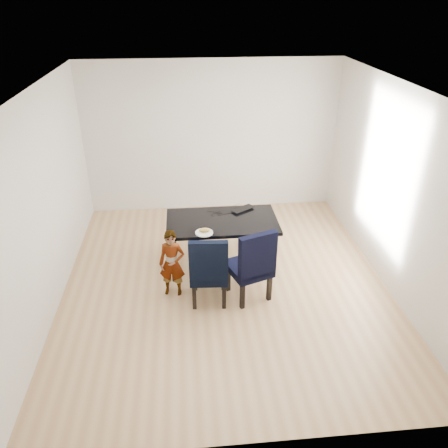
{
  "coord_description": "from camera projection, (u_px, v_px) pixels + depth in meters",
  "views": [
    {
      "loc": [
        -0.5,
        -5.04,
        3.71
      ],
      "look_at": [
        0.0,
        0.2,
        0.85
      ],
      "focal_mm": 35.0,
      "sensor_mm": 36.0,
      "label": 1
    }
  ],
  "objects": [
    {
      "name": "laptop",
      "position": [
        241.0,
        208.0,
        6.62
      ],
      "size": [
        0.44,
        0.4,
        0.03
      ],
      "primitive_type": "imported",
      "rotation": [
        0.0,
        0.0,
        3.71
      ],
      "color": "black",
      "rests_on": "dining_table"
    },
    {
      "name": "cable_tangle",
      "position": [
        217.0,
        214.0,
        6.46
      ],
      "size": [
        0.22,
        0.22,
        0.01
      ],
      "primitive_type": "torus",
      "rotation": [
        0.0,
        0.0,
        0.42
      ],
      "color": "black",
      "rests_on": "dining_table"
    },
    {
      "name": "wall_left",
      "position": [
        44.0,
        204.0,
        5.39
      ],
      "size": [
        0.01,
        5.0,
        2.7
      ],
      "primitive_type": "cube",
      "color": "white",
      "rests_on": "ground"
    },
    {
      "name": "wall_back",
      "position": [
        212.0,
        138.0,
        7.77
      ],
      "size": [
        4.5,
        0.01,
        2.7
      ],
      "primitive_type": "cube",
      "color": "beige",
      "rests_on": "ground"
    },
    {
      "name": "child",
      "position": [
        172.0,
        263.0,
        5.8
      ],
      "size": [
        0.38,
        0.28,
        0.96
      ],
      "primitive_type": "imported",
      "rotation": [
        0.0,
        0.0,
        -0.16
      ],
      "color": "orange",
      "rests_on": "floor"
    },
    {
      "name": "sandwich",
      "position": [
        204.0,
        230.0,
        5.95
      ],
      "size": [
        0.17,
        0.13,
        0.06
      ],
      "primitive_type": "ellipsoid",
      "rotation": [
        0.0,
        0.0,
        -0.42
      ],
      "color": "#B39640",
      "rests_on": "plate"
    },
    {
      "name": "ceiling",
      "position": [
        226.0,
        88.0,
        4.93
      ],
      "size": [
        4.5,
        5.0,
        0.01
      ],
      "primitive_type": "cube",
      "color": "white",
      "rests_on": "wall_back"
    },
    {
      "name": "floor",
      "position": [
        225.0,
        283.0,
        6.22
      ],
      "size": [
        4.5,
        5.0,
        0.01
      ],
      "primitive_type": "cube",
      "color": "tan",
      "rests_on": "ground"
    },
    {
      "name": "chair_right",
      "position": [
        249.0,
        262.0,
        5.73
      ],
      "size": [
        0.66,
        0.67,
        1.06
      ],
      "primitive_type": "cube",
      "rotation": [
        0.0,
        0.0,
        0.35
      ],
      "color": "black",
      "rests_on": "floor"
    },
    {
      "name": "wall_right",
      "position": [
        395.0,
        190.0,
        5.76
      ],
      "size": [
        0.01,
        5.0,
        2.7
      ],
      "primitive_type": "cube",
      "color": "white",
      "rests_on": "ground"
    },
    {
      "name": "dining_table",
      "position": [
        222.0,
        242.0,
        6.48
      ],
      "size": [
        1.6,
        0.9,
        0.75
      ],
      "primitive_type": "cube",
      "color": "black",
      "rests_on": "floor"
    },
    {
      "name": "wall_front",
      "position": [
        257.0,
        333.0,
        3.38
      ],
      "size": [
        4.5,
        0.01,
        2.7
      ],
      "primitive_type": "cube",
      "color": "silver",
      "rests_on": "ground"
    },
    {
      "name": "chair_left",
      "position": [
        209.0,
        267.0,
        5.67
      ],
      "size": [
        0.52,
        0.54,
        1.01
      ],
      "primitive_type": "cube",
      "rotation": [
        0.0,
        0.0,
        -0.06
      ],
      "color": "black",
      "rests_on": "floor"
    },
    {
      "name": "plate",
      "position": [
        204.0,
        233.0,
        5.97
      ],
      "size": [
        0.29,
        0.29,
        0.01
      ],
      "primitive_type": "cylinder",
      "rotation": [
        0.0,
        0.0,
        -0.19
      ],
      "color": "white",
      "rests_on": "dining_table"
    }
  ]
}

